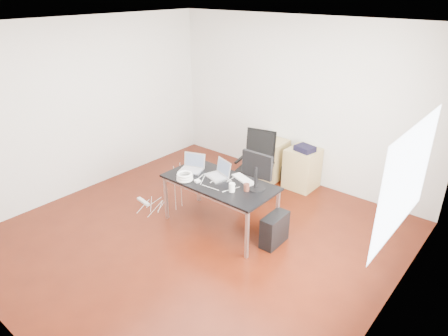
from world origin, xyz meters
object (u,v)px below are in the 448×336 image
Objects in this scene: office_chair at (257,162)px; pc_tower at (274,230)px; filing_cabinet_right at (302,168)px; filing_cabinet_left at (271,159)px; desk at (220,185)px.

office_chair is 2.40× the size of pc_tower.
pc_tower is at bearing -71.53° from filing_cabinet_right.
filing_cabinet_left is (-0.21, 0.74, -0.26)m from office_chair.
office_chair is 1.54× the size of filing_cabinet_left.
filing_cabinet_right is (0.44, 0.74, -0.26)m from office_chair.
pc_tower is (0.57, -1.72, -0.13)m from filing_cabinet_right.
filing_cabinet_right is (0.27, 1.86, -0.33)m from desk.
office_chair is 1.54× the size of filing_cabinet_right.
desk is at bearing -98.40° from filing_cabinet_right.
desk reaches higher than pc_tower.
office_chair reaches higher than pc_tower.
filing_cabinet_right is 1.81m from pc_tower.
filing_cabinet_right is at bearing 46.14° from office_chair.
desk is 1.91m from filing_cabinet_right.
office_chair reaches higher than filing_cabinet_right.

